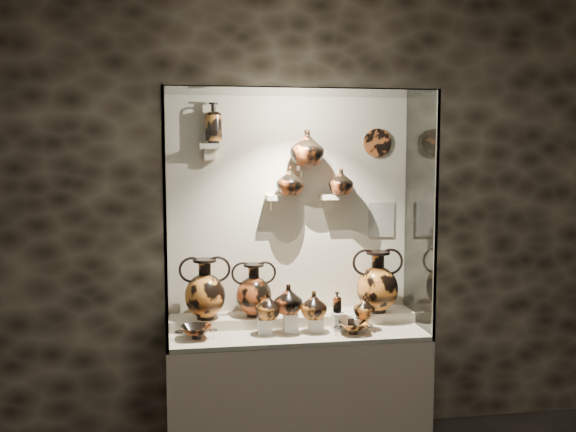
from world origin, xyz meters
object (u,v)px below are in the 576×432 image
object	(u,v)px
kylix_left	(196,331)
jug_b	(288,299)
amphora_left	(205,289)
jug_c	(314,305)
lekythos_tall	(214,120)
ovoid_vase_a	(290,181)
amphora_right	(377,281)
jug_a	(268,306)
ovoid_vase_c	(341,182)
amphora_mid	(254,290)
kylix_right	(353,327)
ovoid_vase_b	(307,148)
lekythos_small	(337,301)
jug_e	(364,307)

from	to	relation	value
kylix_left	jug_b	bearing A→B (deg)	4.09
amphora_left	jug_c	size ratio (longest dim) A/B	2.23
lekythos_tall	ovoid_vase_a	xyz separation A→B (m)	(0.51, -0.03, -0.40)
amphora_left	jug_b	world-z (taller)	amphora_left
amphora_right	jug_a	world-z (taller)	amphora_right
jug_c	ovoid_vase_a	distance (m)	0.85
amphora_right	jug_a	xyz separation A→B (m)	(-0.79, -0.18, -0.10)
amphora_left	ovoid_vase_c	distance (m)	1.18
amphora_mid	kylix_right	distance (m)	0.71
jug_a	ovoid_vase_a	distance (m)	0.86
jug_a	ovoid_vase_b	xyz separation A→B (m)	(0.30, 0.24, 1.02)
ovoid_vase_a	jug_c	bearing A→B (deg)	-69.89
lekythos_tall	amphora_right	bearing A→B (deg)	-27.57
kylix_left	ovoid_vase_c	distance (m)	1.40
amphora_right	jug_b	distance (m)	0.68
ovoid_vase_a	ovoid_vase_b	bearing A→B (deg)	-14.56
lekythos_small	lekythos_tall	bearing A→B (deg)	162.48
kylix_left	ovoid_vase_b	xyz separation A→B (m)	(0.76, 0.26, 1.16)
lekythos_small	ovoid_vase_c	xyz separation A→B (m)	(0.08, 0.25, 0.78)
amphora_left	kylix_right	world-z (taller)	amphora_left
amphora_mid	amphora_left	bearing A→B (deg)	-158.93
lekythos_small	ovoid_vase_c	distance (m)	0.82
jug_a	jug_e	xyz separation A→B (m)	(0.64, 0.00, -0.03)
amphora_left	amphora_right	distance (m)	1.19
jug_b	kylix_left	size ratio (longest dim) A/B	0.77
amphora_right	jug_c	xyz separation A→B (m)	(-0.49, -0.18, -0.10)
jug_c	lekythos_small	world-z (taller)	lekythos_small
jug_e	lekythos_small	distance (m)	0.19
jug_c	lekythos_small	bearing A→B (deg)	25.37
jug_e	jug_c	bearing A→B (deg)	160.77
amphora_mid	jug_a	size ratio (longest dim) A/B	2.07
amphora_left	jug_a	bearing A→B (deg)	-48.12
amphora_mid	jug_a	xyz separation A→B (m)	(0.07, -0.21, -0.06)
kylix_right	amphora_mid	bearing A→B (deg)	151.46
amphora_mid	kylix_left	xyz separation A→B (m)	(-0.39, -0.23, -0.20)
jug_c	kylix_right	distance (m)	0.29
jug_a	ovoid_vase_c	bearing A→B (deg)	17.90
jug_c	lekythos_small	distance (m)	0.16
kylix_left	ovoid_vase_a	distance (m)	1.17
ovoid_vase_c	kylix_right	bearing A→B (deg)	-86.33
jug_b	kylix_right	bearing A→B (deg)	-13.87
kylix_left	kylix_right	bearing A→B (deg)	-1.47
amphora_mid	jug_e	bearing A→B (deg)	1.54
jug_b	jug_a	bearing A→B (deg)	177.34
ovoid_vase_a	amphora_right	bearing A→B (deg)	-11.04
amphora_mid	lekythos_small	xyz separation A→B (m)	(0.53, -0.19, -0.05)
amphora_mid	jug_b	size ratio (longest dim) A/B	1.88
jug_b	ovoid_vase_a	size ratio (longest dim) A/B	0.98
jug_b	ovoid_vase_a	world-z (taller)	ovoid_vase_a
jug_c	lekythos_tall	world-z (taller)	lekythos_tall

